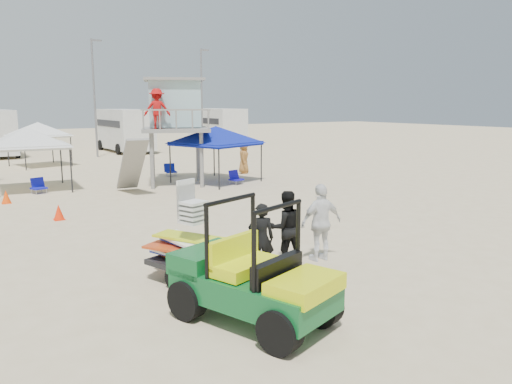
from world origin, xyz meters
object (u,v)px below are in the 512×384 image
lifeguard_tower (172,108)px  canopy_blue (216,129)px  utility_cart (253,269)px  surf_trailer (192,246)px  man_left (261,239)px

lifeguard_tower → canopy_blue: (1.93, -0.56, -0.99)m
utility_cart → surf_trailer: (0.01, 2.34, -0.19)m
man_left → lifeguard_tower: (3.50, 12.43, 2.71)m
utility_cart → canopy_blue: size_ratio=0.74×
surf_trailer → lifeguard_tower: lifeguard_tower is taller
man_left → canopy_blue: bearing=-88.4°
utility_cart → man_left: 2.55m
utility_cart → surf_trailer: utility_cart is taller
utility_cart → lifeguard_tower: 15.52m
utility_cart → surf_trailer: bearing=89.8°
lifeguard_tower → surf_trailer: bearing=-112.4°
surf_trailer → canopy_blue: bearing=59.0°
surf_trailer → man_left: (1.51, -0.30, 0.01)m
man_left → canopy_blue: canopy_blue is taller
lifeguard_tower → utility_cart: bearing=-109.1°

